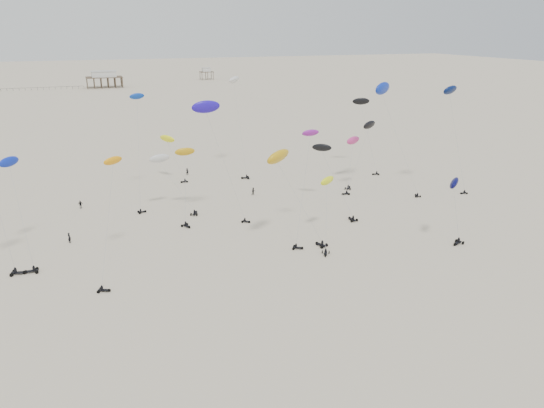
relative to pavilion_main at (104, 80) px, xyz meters
name	(u,v)px	position (x,y,z in m)	size (l,w,h in m)	color
ground_plane	(163,129)	(10.00, -150.00, -4.22)	(900.00, 900.00, 0.00)	beige
pavilion_main	(104,80)	(0.00, 0.00, 0.00)	(21.00, 13.00, 9.80)	brown
pavilion_small	(207,74)	(70.00, 30.00, -0.74)	(9.00, 7.00, 8.00)	brown
pier_fence	(10,90)	(-52.00, 0.00, -3.45)	(80.20, 0.20, 1.50)	black
rig_0	(185,173)	(-0.33, -242.45, 4.04)	(5.41, 12.14, 14.57)	black
rig_1	(331,169)	(28.08, -247.35, 3.39)	(4.31, 17.40, 17.32)	black
rig_2	(455,202)	(38.69, -271.93, 2.91)	(4.23, 5.21, 11.30)	black
rig_3	(327,201)	(19.76, -262.44, 2.36)	(7.79, 12.61, 13.51)	black
rig_4	(210,118)	(3.72, -247.06, 15.00)	(9.52, 6.48, 22.50)	black
rig_5	(170,174)	(-2.70, -238.82, 3.20)	(8.56, 8.96, 12.15)	black
rig_7	(305,177)	(16.37, -260.93, 6.49)	(8.26, 9.70, 18.93)	black
rig_8	(284,169)	(11.85, -262.62, 8.75)	(10.54, 8.29, 16.62)	black
rig_9	(17,201)	(-28.45, -253.78, 5.22)	(4.76, 12.61, 16.83)	black
rig_10	(451,100)	(57.88, -244.49, 15.41)	(5.71, 9.33, 23.00)	black
rig_11	(109,206)	(-15.52, -263.25, 5.87)	(6.34, 13.18, 18.40)	black
rig_12	(170,145)	(1.25, -217.04, 4.19)	(5.85, 7.05, 11.03)	black
rig_13	(363,113)	(49.53, -221.85, 9.77)	(4.76, 11.95, 18.68)	black
rig_15	(385,95)	(44.68, -238.82, 16.36)	(7.72, 14.09, 24.31)	black
rig_16	(352,150)	(40.88, -232.45, 3.08)	(8.43, 10.49, 11.98)	black
rig_17	(236,100)	(18.82, -213.14, 13.34)	(4.87, 15.03, 24.17)	black
rig_18	(138,133)	(-7.06, -229.66, 9.85)	(5.02, 15.40, 24.09)	black
rig_20	(365,137)	(39.35, -240.59, 7.83)	(9.07, 4.15, 15.75)	black
spectator_0	(70,243)	(-21.93, -249.86, -4.22)	(0.78, 0.53, 2.14)	black
spectator_1	(254,195)	(15.67, -235.22, -4.22)	(0.96, 0.56, 1.96)	black
spectator_2	(81,208)	(-19.72, -231.66, -4.22)	(1.16, 0.62, 1.96)	black
spectator_3	(187,175)	(5.61, -213.93, -4.22)	(0.75, 0.51, 2.06)	black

